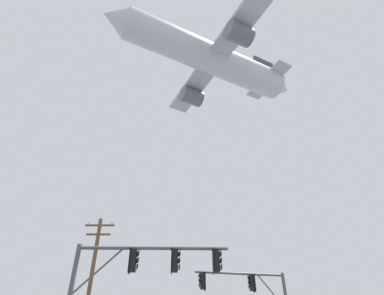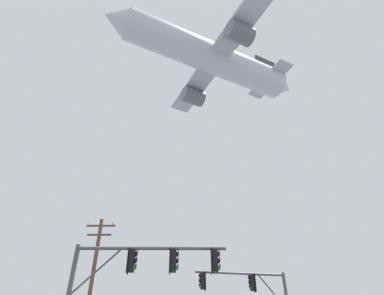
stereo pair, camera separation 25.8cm
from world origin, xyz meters
name	(u,v)px [view 1 (the left image)]	position (x,y,z in m)	size (l,w,h in m)	color
signal_pole_near	(137,276)	(-2.21, 9.03, 4.57)	(6.54, 0.53, 5.86)	#4C4C51
utility_pole	(89,290)	(-6.92, 18.54, 5.65)	(2.20, 0.28, 10.69)	brown
airplane	(208,58)	(2.39, 26.29, 38.08)	(28.68, 22.14, 8.32)	#B7BCC6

